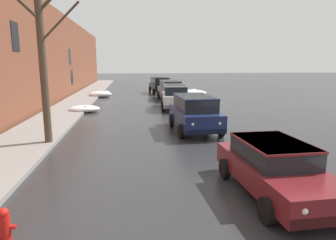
{
  "coord_description": "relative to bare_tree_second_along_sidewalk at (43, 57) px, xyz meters",
  "views": [
    {
      "loc": [
        -1.81,
        -0.78,
        3.45
      ],
      "look_at": [
        -0.2,
        11.92,
        0.98
      ],
      "focal_mm": 31.71,
      "sensor_mm": 36.0,
      "label": 1
    }
  ],
  "objects": [
    {
      "name": "left_sidewalk_slab",
      "position": [
        -1.2,
        6.07,
        -3.59
      ],
      "size": [
        2.88,
        80.0,
        0.15
      ],
      "primitive_type": "cube",
      "color": "gray",
      "rests_on": "ground"
    },
    {
      "name": "suv_grey_parked_far_down_block",
      "position": [
        7.19,
        15.16,
        -2.68
      ],
      "size": [
        2.2,
        4.67,
        1.82
      ],
      "color": "slate",
      "rests_on": "ground"
    },
    {
      "name": "brick_townhouse_facade",
      "position": [
        -3.14,
        6.08,
        0.4
      ],
      "size": [
        0.63,
        80.0,
        8.13
      ],
      "color": "brown",
      "rests_on": "ground"
    },
    {
      "name": "sedan_maroon_approaching_near_lane",
      "position": [
        7.17,
        -5.69,
        -2.91
      ],
      "size": [
        2.09,
        4.37,
        1.42
      ],
      "color": "maroon",
      "rests_on": "ground"
    },
    {
      "name": "suv_black_queued_behind_truck",
      "position": [
        6.81,
        21.22,
        -2.68
      ],
      "size": [
        2.43,
        4.57,
        1.82
      ],
      "color": "black",
      "rests_on": "ground"
    },
    {
      "name": "snow_bank_along_right_kerb",
      "position": [
        0.22,
        8.56,
        -3.41
      ],
      "size": [
        2.14,
        1.34,
        0.56
      ],
      "color": "white",
      "rests_on": "ground"
    },
    {
      "name": "snow_bank_mid_block_left",
      "position": [
        0.48,
        18.03,
        -3.35
      ],
      "size": [
        2.28,
        1.19,
        0.67
      ],
      "color": "white",
      "rests_on": "ground"
    },
    {
      "name": "fire_hydrant",
      "position": [
        0.96,
        -7.09,
        -3.31
      ],
      "size": [
        0.42,
        0.22,
        0.71
      ],
      "color": "red",
      "rests_on": "ground"
    },
    {
      "name": "bare_tree_second_along_sidewalk",
      "position": [
        0.0,
        0.0,
        0.0
      ],
      "size": [
        2.27,
        1.54,
        6.86
      ],
      "color": "#4C3D2D",
      "rests_on": "ground"
    },
    {
      "name": "snow_bank_far_right_pile",
      "position": [
        9.98,
        19.13,
        -3.37
      ],
      "size": [
        2.9,
        1.49,
        0.68
      ],
      "color": "white",
      "rests_on": "ground"
    },
    {
      "name": "suv_white_parked_kerbside_mid",
      "position": [
        6.79,
        9.45,
        -2.68
      ],
      "size": [
        2.36,
        4.45,
        1.82
      ],
      "color": "silver",
      "rests_on": "ground"
    },
    {
      "name": "snow_bank_near_corner_right",
      "position": [
        9.75,
        17.13,
        -3.31
      ],
      "size": [
        2.93,
        1.23,
        0.74
      ],
      "color": "white",
      "rests_on": "ground"
    },
    {
      "name": "suv_darkblue_parked_kerbside_close",
      "position": [
        6.66,
        1.86,
        -2.68
      ],
      "size": [
        2.21,
        4.45,
        1.82
      ],
      "color": "navy",
      "rests_on": "ground"
    }
  ]
}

